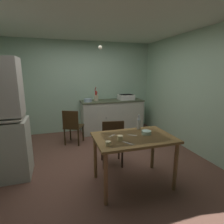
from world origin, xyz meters
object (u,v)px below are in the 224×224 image
(mixing_bowl_counter, at_px, (88,100))
(glass_bottle, at_px, (139,123))
(hand_pump, at_px, (96,95))
(dining_table, at_px, (134,143))
(sink_basin, at_px, (126,97))
(teacup_mint, at_px, (120,138))
(chair_by_counter, at_px, (73,126))
(serving_bowl_wide, at_px, (146,132))
(chair_far_side, at_px, (112,142))

(mixing_bowl_counter, bearing_deg, glass_bottle, -77.96)
(hand_pump, xyz_separation_m, dining_table, (-0.01, -2.61, -0.41))
(sink_basin, xyz_separation_m, dining_table, (-0.89, -2.56, -0.32))
(teacup_mint, distance_m, glass_bottle, 0.61)
(chair_by_counter, bearing_deg, serving_bowl_wide, -62.57)
(hand_pump, height_order, mixing_bowl_counter, hand_pump)
(hand_pump, relative_size, dining_table, 0.33)
(sink_basin, xyz_separation_m, serving_bowl_wide, (-0.67, -2.53, -0.19))
(sink_basin, relative_size, teacup_mint, 5.26)
(chair_far_side, height_order, serving_bowl_wide, chair_far_side)
(hand_pump, height_order, chair_far_side, hand_pump)
(hand_pump, xyz_separation_m, teacup_mint, (-0.25, -2.67, -0.27))
(mixing_bowl_counter, height_order, glass_bottle, glass_bottle)
(serving_bowl_wide, bearing_deg, mixing_bowl_counter, 100.75)
(chair_far_side, height_order, chair_by_counter, chair_far_side)
(sink_basin, height_order, dining_table, sink_basin)
(mixing_bowl_counter, bearing_deg, chair_by_counter, -127.89)
(hand_pump, bearing_deg, serving_bowl_wide, -85.13)
(hand_pump, distance_m, serving_bowl_wide, 2.60)
(dining_table, height_order, chair_by_counter, chair_by_counter)
(serving_bowl_wide, bearing_deg, dining_table, -171.39)
(mixing_bowl_counter, height_order, teacup_mint, mixing_bowl_counter)
(chair_by_counter, bearing_deg, mixing_bowl_counter, 52.11)
(chair_far_side, height_order, glass_bottle, glass_bottle)
(dining_table, height_order, glass_bottle, glass_bottle)
(teacup_mint, bearing_deg, chair_by_counter, 104.11)
(dining_table, bearing_deg, teacup_mint, -164.30)
(hand_pump, bearing_deg, dining_table, -90.12)
(hand_pump, height_order, chair_by_counter, hand_pump)
(serving_bowl_wide, relative_size, glass_bottle, 0.61)
(glass_bottle, bearing_deg, chair_far_side, 139.86)
(mixing_bowl_counter, relative_size, dining_table, 0.19)
(teacup_mint, xyz_separation_m, glass_bottle, (0.47, 0.38, 0.06))
(sink_basin, bearing_deg, chair_far_side, -118.12)
(chair_far_side, distance_m, serving_bowl_wide, 0.77)
(sink_basin, xyz_separation_m, chair_by_counter, (-1.63, -0.68, -0.54))
(dining_table, distance_m, teacup_mint, 0.29)
(dining_table, distance_m, serving_bowl_wide, 0.26)
(hand_pump, relative_size, mixing_bowl_counter, 1.76)
(chair_far_side, relative_size, chair_by_counter, 1.05)
(teacup_mint, relative_size, glass_bottle, 0.35)
(sink_basin, bearing_deg, chair_by_counter, -157.38)
(hand_pump, bearing_deg, chair_by_counter, -135.64)
(mixing_bowl_counter, bearing_deg, hand_pump, 20.79)
(teacup_mint, bearing_deg, serving_bowl_wide, 12.35)
(serving_bowl_wide, bearing_deg, sink_basin, 75.17)
(dining_table, xyz_separation_m, glass_bottle, (0.22, 0.31, 0.20))
(teacup_mint, bearing_deg, chair_far_side, 81.65)
(chair_far_side, distance_m, glass_bottle, 0.62)
(sink_basin, relative_size, chair_by_counter, 0.52)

